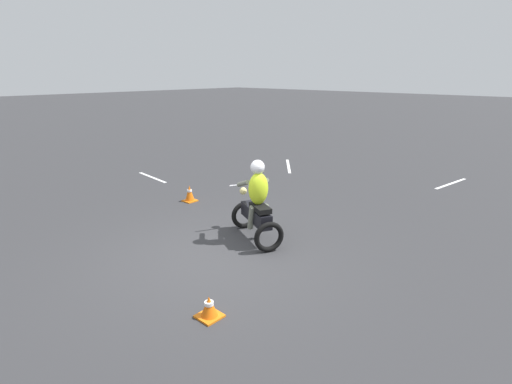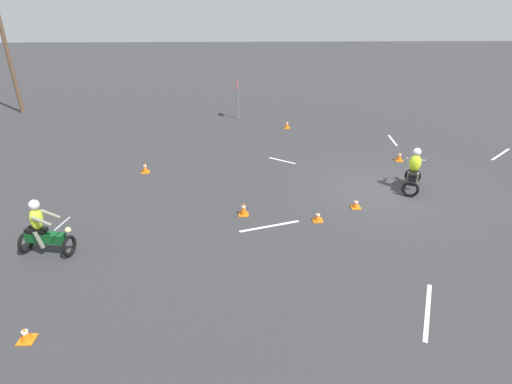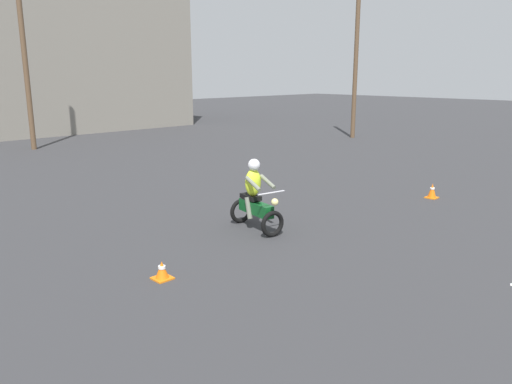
{
  "view_description": "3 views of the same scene",
  "coord_description": "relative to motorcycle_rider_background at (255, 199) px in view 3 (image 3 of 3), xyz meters",
  "views": [
    {
      "loc": [
        -5.1,
        4.36,
        3.26
      ],
      "look_at": [
        -0.0,
        -1.16,
        1.0
      ],
      "focal_mm": 28.0,
      "sensor_mm": 36.0,
      "label": 1
    },
    {
      "loc": [
        -13.26,
        5.1,
        6.37
      ],
      "look_at": [
        -1.88,
        4.69,
        0.9
      ],
      "focal_mm": 28.0,
      "sensor_mm": 36.0,
      "label": 2
    },
    {
      "loc": [
        -11.53,
        2.59,
        3.55
      ],
      "look_at": [
        -3.75,
        10.53,
        0.9
      ],
      "focal_mm": 35.0,
      "sensor_mm": 36.0,
      "label": 3
    }
  ],
  "objects": [
    {
      "name": "motorcycle_rider_background",
      "position": [
        0.0,
        0.0,
        0.0
      ],
      "size": [
        0.87,
        1.55,
        1.66
      ],
      "rotation": [
        0.0,
        0.0,
        2.96
      ],
      "color": "black",
      "rests_on": "ground"
    },
    {
      "name": "traffic_cone_near_left",
      "position": [
        5.77,
        -1.48,
        -0.52
      ],
      "size": [
        0.32,
        0.32,
        0.43
      ],
      "color": "orange",
      "rests_on": "ground"
    },
    {
      "name": "utility_pole_near",
      "position": [
        15.87,
        8.36,
        3.28
      ],
      "size": [
        0.24,
        0.24,
        8.01
      ],
      "primitive_type": "cylinder",
      "color": "brown",
      "rests_on": "ground"
    },
    {
      "name": "utility_pole_far",
      "position": [
        1.2,
        16.42,
        3.77
      ],
      "size": [
        0.24,
        0.24,
        8.98
      ],
      "primitive_type": "cylinder",
      "color": "brown",
      "rests_on": "ground"
    },
    {
      "name": "traffic_cone_far_right",
      "position": [
        -3.21,
        -0.93,
        -0.57
      ],
      "size": [
        0.32,
        0.32,
        0.33
      ],
      "color": "orange",
      "rests_on": "ground"
    }
  ]
}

